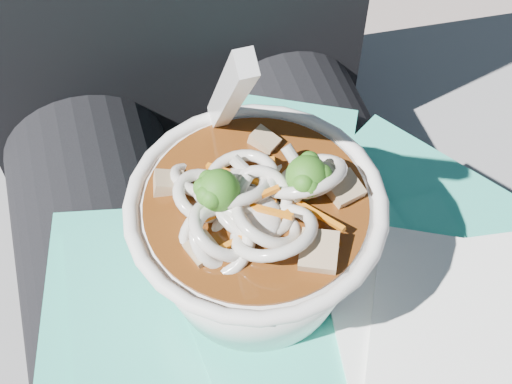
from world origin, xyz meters
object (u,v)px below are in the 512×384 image
object	(u,v)px
lap	(256,351)
plastic_bag	(289,303)
udon_bowl	(256,231)
stone_ledge	(220,334)
person_body	(222,230)

from	to	relation	value
lap	plastic_bag	world-z (taller)	plastic_bag
lap	udon_bowl	distance (m)	0.15
lap	stone_ledge	bearing A→B (deg)	90.00
person_body	plastic_bag	distance (m)	0.11
stone_ledge	lap	bearing A→B (deg)	-90.00
plastic_bag	lap	bearing A→B (deg)	159.20
lap	person_body	distance (m)	0.10
udon_bowl	lap	bearing A→B (deg)	-107.19
stone_ledge	person_body	bearing A→B (deg)	-90.00
person_body	plastic_bag	world-z (taller)	person_body
person_body	udon_bowl	world-z (taller)	person_body
person_body	udon_bowl	size ratio (longest dim) A/B	4.91
stone_ledge	person_body	xyz separation A→B (m)	(-0.00, -0.06, 0.32)
lap	plastic_bag	distance (m)	0.09
stone_ledge	plastic_bag	world-z (taller)	plastic_bag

